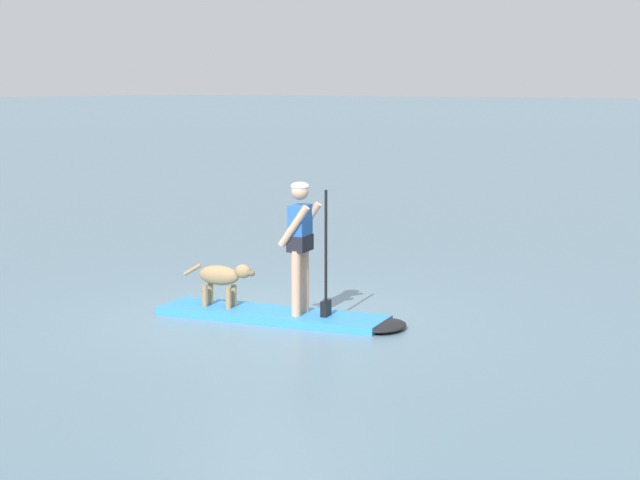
% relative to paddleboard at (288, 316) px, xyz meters
% --- Properties ---
extents(ground_plane, '(400.00, 400.00, 0.00)m').
position_rel_paddleboard_xyz_m(ground_plane, '(-0.22, -0.06, -0.05)').
color(ground_plane, slate).
extents(paddleboard, '(3.36, 1.58, 0.10)m').
position_rel_paddleboard_xyz_m(paddleboard, '(0.00, 0.00, 0.00)').
color(paddleboard, '#338CD8').
rests_on(paddleboard, ground_plane).
extents(person_paddler, '(0.66, 0.56, 1.67)m').
position_rel_paddleboard_xyz_m(person_paddler, '(0.18, 0.05, 1.02)').
color(person_paddler, tan).
rests_on(person_paddler, paddleboard).
extents(dog, '(1.02, 0.38, 0.58)m').
position_rel_paddleboard_xyz_m(dog, '(-0.91, -0.24, 0.44)').
color(dog, '#997A51').
rests_on(dog, paddleboard).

